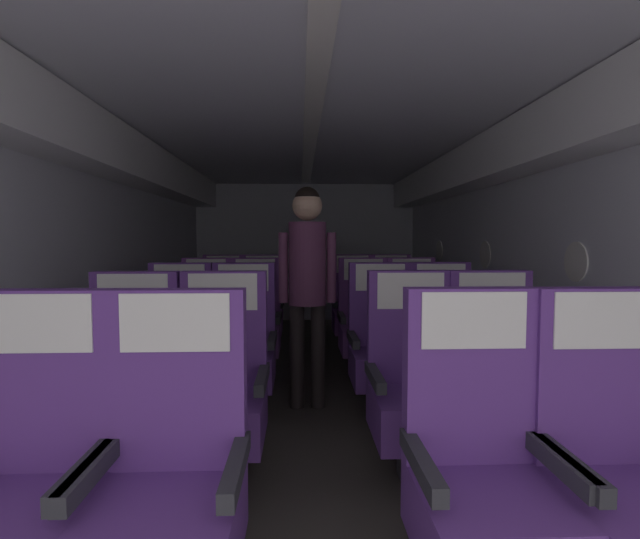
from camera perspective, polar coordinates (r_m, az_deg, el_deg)
The scene contains 23 objects.
ground at distance 3.99m, azimuth -1.02°, elevation -15.21°, with size 3.68×7.98×0.02m, color #3D3833.
fuselage_shell at distance 4.07m, azimuth -1.13°, elevation 8.08°, with size 3.56×7.63×2.21m.
seat_a_left_window at distance 1.95m, azimuth -31.68°, elevation -21.39°, with size 0.49×0.51×1.10m.
seat_a_left_aisle at distance 1.78m, azimuth -17.43°, elevation -23.46°, with size 0.49×0.51×1.10m.
seat_a_right_aisle at distance 2.02m, azimuth 32.04°, elevation -20.44°, with size 0.49×0.51×1.10m.
seat_a_right_window at distance 1.84m, azimuth 18.70°, elevation -22.62°, with size 0.49×0.51×1.10m.
seat_b_left_window at distance 2.76m, azimuth -21.84°, elevation -13.65°, with size 0.49×0.51×1.10m.
seat_b_left_aisle at distance 2.65m, azimuth -11.70°, elevation -14.16°, with size 0.49×0.51×1.10m.
seat_b_right_aisle at distance 2.83m, azimuth 20.36°, elevation -13.20°, with size 0.49×0.51×1.10m.
seat_b_right_window at distance 2.70m, azimuth 11.12°, elevation -13.83°, with size 0.49×0.51×1.10m.
seat_c_left_window at distance 3.68m, azimuth -16.63°, elevation -9.22°, with size 0.49×0.51×1.10m.
seat_c_left_aisle at distance 3.58m, azimuth -9.22°, elevation -9.48°, with size 0.49×0.51×1.10m.
seat_c_right_aisle at distance 3.72m, azimuth 14.55°, elevation -9.04°, with size 0.49×0.51×1.10m.
seat_c_right_window at distance 3.60m, azimuth 7.40°, elevation -9.38°, with size 0.49×0.51×1.10m.
seat_d_left_window at distance 4.61m, azimuth -13.57°, elevation -6.60°, with size 0.49×0.51×1.10m.
seat_d_left_aisle at distance 4.53m, azimuth -7.77°, elevation -6.70°, with size 0.49×0.51×1.10m.
seat_d_right_aisle at distance 4.63m, azimuth 11.07°, elevation -6.50°, with size 0.49×0.51×1.10m.
seat_d_right_window at distance 4.54m, azimuth 5.32°, elevation -6.66°, with size 0.49×0.51×1.10m.
seat_e_left_window at distance 5.52m, azimuth -11.58°, elevation -4.88°, with size 0.49×0.51×1.10m.
seat_e_left_aisle at distance 5.47m, azimuth -6.94°, elevation -4.92°, with size 0.49×0.51×1.10m.
seat_e_right_aisle at distance 5.58m, azimuth 8.60°, elevation -4.77°, with size 0.49×0.51×1.10m.
seat_e_right_window at distance 5.50m, azimuth 3.98°, elevation -4.86°, with size 0.49×0.51×1.10m.
flight_attendant at distance 3.59m, azimuth -1.52°, elevation -0.26°, with size 0.43×0.28×1.67m.
Camera 1 is at (-0.09, 0.01, 1.27)m, focal length 26.85 mm.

